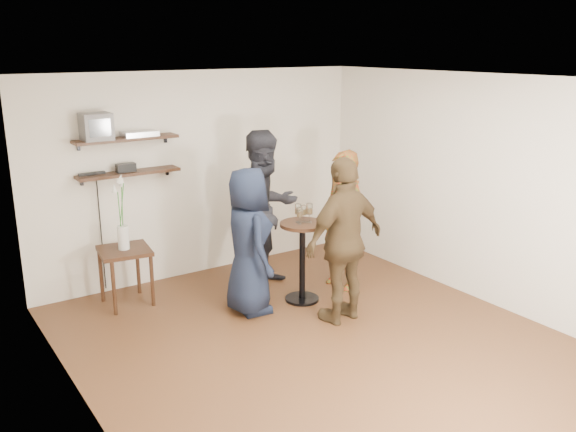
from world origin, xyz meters
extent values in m
cube|color=#492617|center=(0.00, 0.00, -0.02)|extent=(4.50, 5.00, 0.04)
cube|color=white|center=(0.00, 0.00, 2.62)|extent=(4.50, 5.00, 0.04)
cube|color=silver|center=(0.00, 2.52, 1.30)|extent=(4.50, 0.04, 2.60)
cube|color=silver|center=(0.00, -2.52, 1.30)|extent=(4.50, 0.04, 2.60)
cube|color=silver|center=(-2.27, 0.00, 1.30)|extent=(0.04, 5.00, 2.60)
cube|color=silver|center=(2.27, 0.00, 1.30)|extent=(0.04, 5.00, 2.60)
cube|color=black|center=(-1.00, 2.38, 1.85)|extent=(1.20, 0.25, 0.04)
cube|color=black|center=(-1.00, 2.38, 1.45)|extent=(1.20, 0.25, 0.04)
cube|color=#59595B|center=(-1.34, 2.38, 2.02)|extent=(0.32, 0.30, 0.30)
cube|color=silver|center=(-0.84, 2.38, 1.90)|extent=(0.40, 0.24, 0.06)
cube|color=black|center=(-1.03, 2.38, 1.52)|extent=(0.22, 0.10, 0.10)
cube|color=black|center=(-1.41, 2.42, 1.48)|extent=(0.30, 0.05, 0.03)
cube|color=black|center=(-1.24, 2.01, 0.64)|extent=(0.63, 0.63, 0.04)
cylinder|color=black|center=(-1.47, 1.79, 0.31)|extent=(0.04, 0.04, 0.62)
cylinder|color=black|center=(-1.02, 1.79, 0.31)|extent=(0.04, 0.04, 0.62)
cylinder|color=black|center=(-1.47, 2.23, 0.31)|extent=(0.04, 0.04, 0.62)
cylinder|color=black|center=(-1.02, 2.23, 0.31)|extent=(0.04, 0.04, 0.62)
cylinder|color=silver|center=(-1.24, 2.01, 0.80)|extent=(0.13, 0.13, 0.27)
cylinder|color=#287320|center=(-1.26, 2.01, 1.08)|extent=(0.01, 0.06, 0.50)
cone|color=silver|center=(-1.30, 2.01, 1.38)|extent=(0.06, 0.08, 0.11)
cylinder|color=#287320|center=(-1.23, 2.02, 1.11)|extent=(0.03, 0.05, 0.55)
cone|color=silver|center=(-1.20, 2.04, 1.44)|extent=(0.10, 0.11, 0.12)
cylinder|color=#287320|center=(-1.24, 1.99, 1.13)|extent=(0.09, 0.08, 0.60)
cone|color=silver|center=(-1.24, 1.96, 1.49)|extent=(0.12, 0.11, 0.12)
cylinder|color=black|center=(0.49, 0.96, 0.93)|extent=(0.52, 0.52, 0.04)
cylinder|color=black|center=(0.49, 0.96, 0.47)|extent=(0.07, 0.07, 0.88)
cylinder|color=black|center=(0.49, 0.96, 0.01)|extent=(0.40, 0.40, 0.03)
cylinder|color=silver|center=(0.42, 0.92, 0.95)|extent=(0.06, 0.06, 0.00)
cylinder|color=silver|center=(0.42, 0.92, 0.99)|extent=(0.01, 0.01, 0.09)
cylinder|color=silver|center=(0.42, 0.92, 1.09)|extent=(0.06, 0.06, 0.11)
cylinder|color=#DCAA5A|center=(0.42, 0.92, 1.07)|extent=(0.06, 0.06, 0.06)
cylinder|color=silver|center=(0.55, 0.92, 0.95)|extent=(0.07, 0.07, 0.00)
cylinder|color=silver|center=(0.55, 0.92, 1.00)|extent=(0.01, 0.01, 0.10)
cylinder|color=silver|center=(0.55, 0.92, 1.11)|extent=(0.07, 0.07, 0.12)
cylinder|color=#DCAA5A|center=(0.55, 0.92, 1.08)|extent=(0.07, 0.07, 0.07)
cylinder|color=silver|center=(0.46, 1.01, 0.95)|extent=(0.06, 0.06, 0.00)
cylinder|color=silver|center=(0.46, 1.01, 1.00)|extent=(0.01, 0.01, 0.09)
cylinder|color=silver|center=(0.46, 1.01, 1.10)|extent=(0.07, 0.07, 0.12)
cylinder|color=#DCAA5A|center=(0.46, 1.01, 1.08)|extent=(0.07, 0.07, 0.06)
cylinder|color=silver|center=(0.51, 0.97, 0.95)|extent=(0.06, 0.06, 0.00)
cylinder|color=silver|center=(0.51, 0.97, 0.99)|extent=(0.01, 0.01, 0.09)
cylinder|color=silver|center=(0.51, 0.97, 1.09)|extent=(0.07, 0.07, 0.11)
cylinder|color=#DCAA5A|center=(0.51, 0.97, 1.07)|extent=(0.06, 0.06, 0.06)
imported|color=#A41712|center=(1.15, 1.04, 0.85)|extent=(0.48, 0.67, 1.70)
imported|color=black|center=(0.41, 1.62, 0.97)|extent=(1.02, 0.84, 1.93)
imported|color=black|center=(-0.17, 1.05, 0.82)|extent=(0.63, 0.87, 1.64)
imported|color=#46341E|center=(0.56, 0.29, 0.90)|extent=(1.09, 0.55, 1.79)
camera|label=1|loc=(-3.36, -4.45, 2.89)|focal=38.00mm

